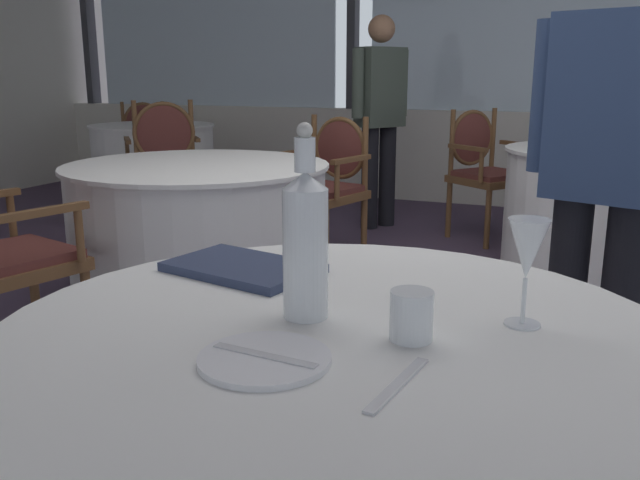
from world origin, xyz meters
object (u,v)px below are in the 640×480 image
object	(u,v)px
menu_book	(243,267)
water_bottle	(305,241)
dining_chair_1_0	(164,156)
wine_glass	(528,252)
side_plate	(265,359)
dining_chair_2_1	(483,163)
water_tumbler	(411,316)
diner_person_0	(606,162)
dining_chair_1_1	(145,139)
dining_chair_3_1	(328,177)
diner_person_1	(380,110)

from	to	relation	value
menu_book	water_bottle	bearing A→B (deg)	-28.21
dining_chair_1_0	wine_glass	bearing A→B (deg)	-176.88
side_plate	menu_book	xyz separation A→B (m)	(-0.26, 0.42, 0.01)
water_bottle	dining_chair_1_0	xyz separation A→B (m)	(-2.51, 3.16, -0.31)
wine_glass	dining_chair_2_1	size ratio (longest dim) A/B	0.21
water_tumbler	wine_glass	bearing A→B (deg)	39.82
side_plate	dining_chair_2_1	distance (m)	4.09
wine_glass	menu_book	distance (m)	0.64
water_bottle	wine_glass	xyz separation A→B (m)	(0.37, 0.10, -0.01)
wine_glass	dining_chair_1_0	distance (m)	4.21
dining_chair_2_1	diner_person_0	xyz separation A→B (m)	(0.77, -2.60, 0.36)
dining_chair_1_1	side_plate	bearing A→B (deg)	-2.28
menu_book	diner_person_0	distance (m)	1.30
diner_person_0	dining_chair_1_0	bearing A→B (deg)	77.25
water_bottle	water_tumbler	size ratio (longest dim) A/B	4.15
menu_book	dining_chair_1_0	size ratio (longest dim) A/B	0.33
dining_chair_1_1	diner_person_0	world-z (taller)	diner_person_0
water_tumbler	dining_chair_3_1	size ratio (longest dim) A/B	0.09
dining_chair_1_0	water_tumbler	bearing A→B (deg)	-179.85
dining_chair_1_1	dining_chair_1_0	bearing A→B (deg)	0.00
water_tumbler	dining_chair_3_1	world-z (taller)	dining_chair_3_1
wine_glass	diner_person_1	bearing A→B (deg)	110.61
side_plate	menu_book	world-z (taller)	menu_book
dining_chair_1_0	diner_person_0	bearing A→B (deg)	-162.32
dining_chair_2_1	dining_chair_1_1	bearing A→B (deg)	-154.83
water_bottle	menu_book	bearing A→B (deg)	139.14
side_plate	water_bottle	distance (m)	0.25
water_tumbler	side_plate	bearing A→B (deg)	-137.16
water_tumbler	diner_person_0	distance (m)	1.34
side_plate	diner_person_1	xyz separation A→B (m)	(-1.09, 4.14, 0.16)
dining_chair_3_1	side_plate	bearing A→B (deg)	35.29
water_bottle	dining_chair_1_1	xyz separation A→B (m)	(-3.76, 4.64, -0.35)
dining_chair_2_1	dining_chair_3_1	bearing A→B (deg)	-89.47
wine_glass	diner_person_0	size ratio (longest dim) A/B	0.12
water_tumbler	menu_book	size ratio (longest dim) A/B	0.26
diner_person_1	water_bottle	bearing A→B (deg)	136.72
wine_glass	dining_chair_3_1	size ratio (longest dim) A/B	0.21
side_plate	dining_chair_3_1	size ratio (longest dim) A/B	0.23
diner_person_1	dining_chair_1_1	bearing A→B (deg)	16.83
dining_chair_1_1	water_bottle	bearing A→B (deg)	-1.19
side_plate	diner_person_1	world-z (taller)	diner_person_1
water_bottle	diner_person_0	bearing A→B (deg)	68.09
menu_book	diner_person_1	bearing A→B (deg)	115.09
dining_chair_1_1	diner_person_0	size ratio (longest dim) A/B	0.56
menu_book	dining_chair_2_1	size ratio (longest dim) A/B	0.35
water_tumbler	dining_chair_1_1	bearing A→B (deg)	130.30
water_tumbler	dining_chair_1_0	world-z (taller)	dining_chair_1_0
wine_glass	dining_chair_1_0	xyz separation A→B (m)	(-2.88, 3.06, -0.30)
dining_chair_1_0	dining_chair_1_1	bearing A→B (deg)	0.00
diner_person_0	wine_glass	bearing A→B (deg)	-167.22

